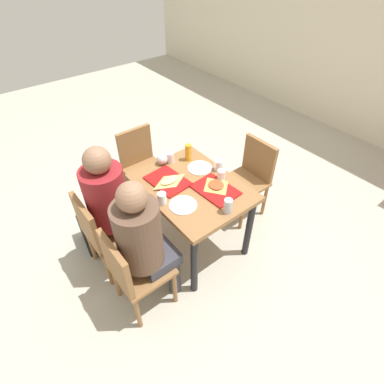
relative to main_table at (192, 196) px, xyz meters
name	(u,v)px	position (x,y,z in m)	size (l,w,h in m)	color
ground_plane	(192,242)	(0.00, 0.00, -0.63)	(10.00, 10.00, 0.02)	#B2AD9E
main_table	(192,196)	(0.00, 0.00, 0.00)	(0.96, 0.74, 0.73)	olive
chair_near_left	(102,230)	(-0.24, -0.76, -0.13)	(0.40, 0.40, 0.83)	olive
chair_near_right	(131,270)	(0.24, -0.76, -0.13)	(0.40, 0.40, 0.83)	olive
chair_far_side	(251,174)	(0.00, 0.76, -0.13)	(0.40, 0.40, 0.83)	olive
chair_left_end	(141,162)	(-0.87, 0.00, -0.13)	(0.40, 0.40, 0.83)	olive
person_in_red	(112,201)	(-0.24, -0.62, 0.11)	(0.32, 0.42, 1.24)	#383842
person_in_brown_jacket	(144,239)	(0.24, -0.62, 0.11)	(0.32, 0.42, 1.24)	#383842
tray_red_near	(168,181)	(-0.17, -0.13, 0.12)	(0.36, 0.26, 0.02)	#B21414
tray_red_far	(215,190)	(0.17, 0.11, 0.12)	(0.36, 0.26, 0.02)	#B21414
paper_plate_center	(200,168)	(-0.14, 0.20, 0.12)	(0.22, 0.22, 0.01)	white
paper_plate_near_edge	(183,205)	(0.14, -0.20, 0.12)	(0.22, 0.22, 0.01)	white
pizza_slice_a	(170,181)	(-0.14, -0.13, 0.14)	(0.13, 0.24, 0.02)	#DBAD60
pizza_slice_b	(216,185)	(0.15, 0.14, 0.14)	(0.21, 0.20, 0.02)	tan
plastic_cup_a	(218,165)	(-0.02, 0.32, 0.16)	(0.07, 0.07, 0.10)	white
plastic_cup_b	(162,198)	(0.02, -0.32, 0.16)	(0.07, 0.07, 0.10)	white
plastic_cup_c	(171,157)	(-0.39, 0.06, 0.16)	(0.07, 0.07, 0.10)	white
plastic_cup_d	(221,175)	(0.10, 0.24, 0.16)	(0.07, 0.07, 0.10)	white
soda_can	(228,206)	(0.41, 0.02, 0.17)	(0.07, 0.07, 0.12)	#B7BCC6
condiment_bottle	(188,153)	(-0.31, 0.20, 0.19)	(0.06, 0.06, 0.16)	orange
foil_bundle	(162,159)	(-0.41, -0.02, 0.16)	(0.10, 0.10, 0.10)	silver
handbag	(91,233)	(-0.59, -0.77, -0.48)	(0.32, 0.16, 0.28)	black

